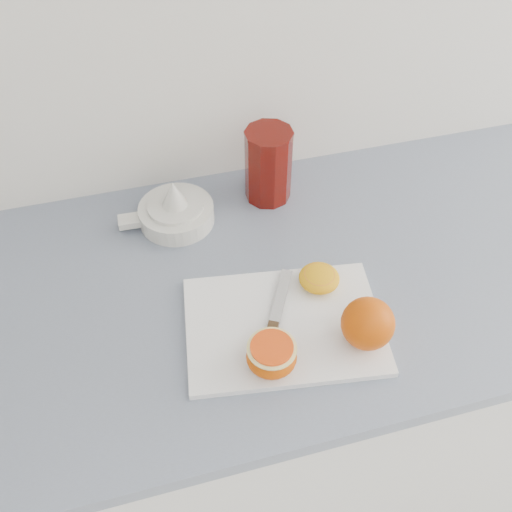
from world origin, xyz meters
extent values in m
cube|color=white|center=(-0.11, 1.70, 0.43)|extent=(2.43, 0.60, 0.86)
cube|color=gray|center=(-0.11, 1.70, 0.88)|extent=(2.49, 0.64, 0.03)
cube|color=white|center=(-0.07, 1.58, 0.90)|extent=(0.35, 0.27, 0.01)
sphere|color=#E7420A|center=(0.05, 1.52, 0.94)|extent=(0.08, 0.08, 0.08)
ellipsoid|color=#E7420A|center=(-0.11, 1.52, 0.92)|extent=(0.08, 0.08, 0.04)
cylinder|color=#FFF08F|center=(-0.11, 1.52, 0.95)|extent=(0.08, 0.08, 0.00)
cylinder|color=#FF4B1D|center=(-0.11, 1.52, 0.95)|extent=(0.06, 0.06, 0.00)
ellipsoid|color=#F6A70F|center=(0.02, 1.65, 0.92)|extent=(0.07, 0.07, 0.03)
cylinder|color=orange|center=(0.02, 1.65, 0.93)|extent=(0.05, 0.05, 0.00)
cube|color=#4E3721|center=(-0.10, 1.54, 0.91)|extent=(0.06, 0.09, 0.01)
cube|color=#B7B7BC|center=(-0.06, 1.64, 0.91)|extent=(0.07, 0.11, 0.00)
cylinder|color=#B7B7BC|center=(-0.10, 1.54, 0.91)|extent=(0.01, 0.01, 0.01)
cylinder|color=white|center=(-0.19, 1.88, 0.91)|extent=(0.14, 0.14, 0.04)
cylinder|color=white|center=(-0.19, 1.88, 0.93)|extent=(0.11, 0.11, 0.01)
cone|color=white|center=(-0.19, 1.88, 0.96)|extent=(0.05, 0.05, 0.05)
cube|color=white|center=(-0.28, 1.88, 0.91)|extent=(0.05, 0.03, 0.01)
ellipsoid|color=#D14912|center=(-0.18, 1.87, 0.94)|extent=(0.01, 0.01, 0.00)
ellipsoid|color=#D14912|center=(-0.20, 1.89, 0.94)|extent=(0.01, 0.01, 0.00)
ellipsoid|color=#D14912|center=(-0.19, 1.87, 0.94)|extent=(0.01, 0.01, 0.00)
ellipsoid|color=#D14912|center=(-0.17, 1.89, 0.94)|extent=(0.01, 0.01, 0.00)
cylinder|color=#5E0E08|center=(0.00, 1.91, 0.96)|extent=(0.09, 0.09, 0.15)
cylinder|color=orange|center=(0.00, 1.91, 0.91)|extent=(0.08, 0.08, 0.03)
cylinder|color=#5E0E08|center=(0.00, 1.91, 1.04)|extent=(0.09, 0.09, 0.00)
camera|label=1|loc=(-0.25, 1.07, 1.66)|focal=40.00mm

